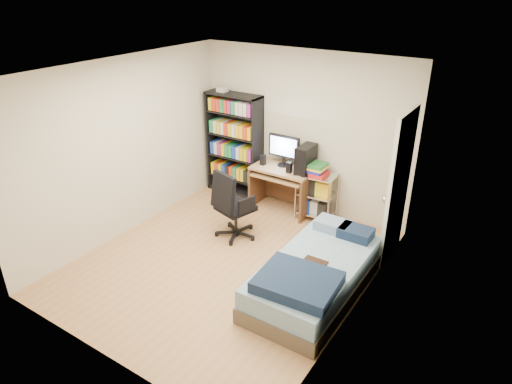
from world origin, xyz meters
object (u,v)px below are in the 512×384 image
Objects in this scene: office_chair at (233,216)px; bed at (315,276)px; computer_desk at (290,172)px; media_shelf at (234,143)px.

bed is (1.56, -0.54, -0.08)m from office_chair.
office_chair is 0.52× the size of bed.
office_chair is (-0.26, -1.16, -0.33)m from computer_desk.
media_shelf is at bearing 143.47° from bed.
media_shelf is 1.63m from office_chair.
computer_desk reaches higher than bed.
computer_desk is at bearing 93.47° from office_chair.
media_shelf is 1.16m from computer_desk.
computer_desk is at bearing -5.09° from media_shelf.
media_shelf reaches higher than office_chair.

